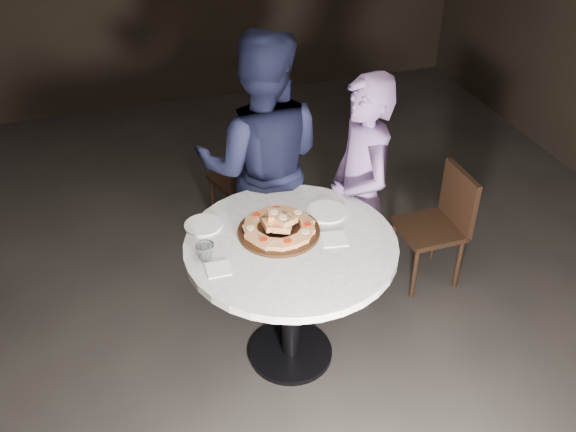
{
  "coord_description": "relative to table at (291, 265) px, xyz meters",
  "views": [
    {
      "loc": [
        -0.73,
        -2.61,
        2.83
      ],
      "look_at": [
        0.08,
        -0.09,
        0.96
      ],
      "focal_mm": 40.0,
      "sensor_mm": 36.0,
      "label": 1
    }
  ],
  "objects": [
    {
      "name": "plate_right",
      "position": [
        0.27,
        0.19,
        0.16
      ],
      "size": [
        0.24,
        0.24,
        0.01
      ],
      "primitive_type": "cylinder",
      "rotation": [
        0.0,
        0.0,
        0.08
      ],
      "color": "white",
      "rests_on": "table"
    },
    {
      "name": "serving_board",
      "position": [
        -0.04,
        0.1,
        0.16
      ],
      "size": [
        0.55,
        0.55,
        0.02
      ],
      "primitive_type": "cylinder",
      "rotation": [
        0.0,
        0.0,
        0.36
      ],
      "color": "black",
      "rests_on": "table"
    },
    {
      "name": "water_glass",
      "position": [
        -0.44,
        0.0,
        0.2
      ],
      "size": [
        0.12,
        0.12,
        0.08
      ],
      "primitive_type": "imported",
      "rotation": [
        0.0,
        0.0,
        0.33
      ],
      "color": "silver",
      "rests_on": "table"
    },
    {
      "name": "table",
      "position": [
        0.0,
        0.0,
        0.0
      ],
      "size": [
        1.17,
        1.17,
        0.83
      ],
      "rotation": [
        0.0,
        0.0,
        -0.06
      ],
      "color": "black",
      "rests_on": "ground"
    },
    {
      "name": "chair_right",
      "position": [
        1.14,
        0.39,
        -0.22
      ],
      "size": [
        0.39,
        0.37,
        0.79
      ],
      "rotation": [
        0.0,
        0.0,
        -1.56
      ],
      "color": "black",
      "rests_on": "ground"
    },
    {
      "name": "chair_far",
      "position": [
        0.09,
        1.24,
        -0.21
      ],
      "size": [
        0.48,
        0.49,
        0.81
      ],
      "rotation": [
        0.0,
        0.0,
        3.44
      ],
      "color": "black",
      "rests_on": "ground"
    },
    {
      "name": "diner_navy",
      "position": [
        0.06,
        0.76,
        0.17
      ],
      "size": [
        0.98,
        0.86,
        1.69
      ],
      "primitive_type": "imported",
      "rotation": [
        0.0,
        0.0,
        2.83
      ],
      "color": "black",
      "rests_on": "ground"
    },
    {
      "name": "napkin_far",
      "position": [
        0.22,
        -0.05,
        0.16
      ],
      "size": [
        0.15,
        0.15,
        0.01
      ],
      "primitive_type": "cube",
      "rotation": [
        0.0,
        0.0,
        -0.16
      ],
      "color": "white",
      "rests_on": "table"
    },
    {
      "name": "diner_teal",
      "position": [
        0.55,
        0.39,
        0.08
      ],
      "size": [
        0.37,
        0.55,
        1.51
      ],
      "primitive_type": "imported",
      "rotation": [
        0.0,
        0.0,
        -1.58
      ],
      "color": "#8066A2",
      "rests_on": "ground"
    },
    {
      "name": "napkin_near",
      "position": [
        -0.4,
        -0.1,
        0.16
      ],
      "size": [
        0.12,
        0.12,
        0.01
      ],
      "primitive_type": "cube",
      "rotation": [
        0.0,
        0.0,
        -0.03
      ],
      "color": "white",
      "rests_on": "table"
    },
    {
      "name": "plate_left",
      "position": [
        -0.4,
        0.27,
        0.16
      ],
      "size": [
        0.26,
        0.26,
        0.01
      ],
      "primitive_type": "cylinder",
      "rotation": [
        0.0,
        0.0,
        -0.39
      ],
      "color": "white",
      "rests_on": "table"
    },
    {
      "name": "floor",
      "position": [
        -0.08,
        0.14,
        -0.67
      ],
      "size": [
        7.0,
        7.0,
        0.0
      ],
      "primitive_type": "plane",
      "color": "black",
      "rests_on": "ground"
    },
    {
      "name": "focaccia_pile",
      "position": [
        -0.04,
        0.1,
        0.2
      ],
      "size": [
        0.39,
        0.38,
        0.1
      ],
      "rotation": [
        0.0,
        0.0,
        -0.31
      ],
      "color": "#B87847",
      "rests_on": "serving_board"
    }
  ]
}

